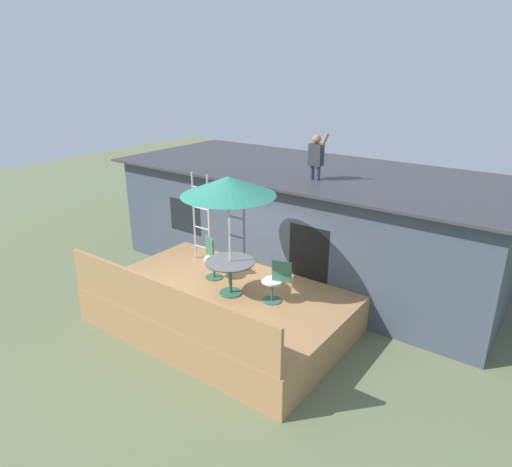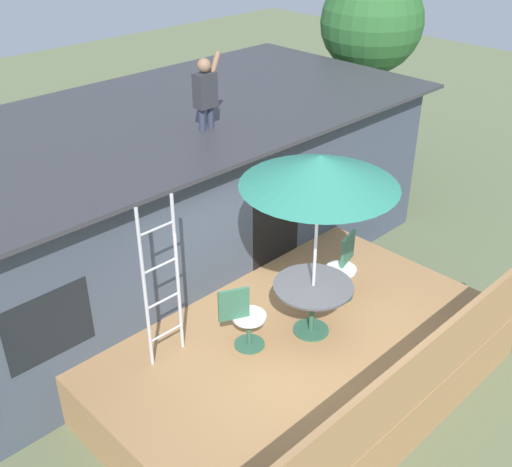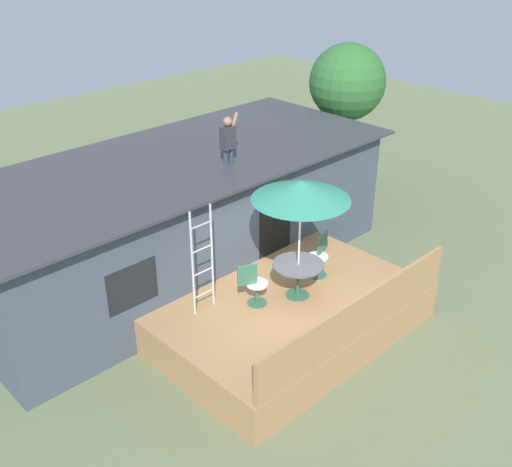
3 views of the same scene
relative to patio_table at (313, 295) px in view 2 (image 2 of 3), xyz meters
The scene contains 11 objects.
ground_plane 1.40m from the patio_table, behind, with size 40.00×40.00×0.00m, color #66704C.
house 3.60m from the patio_table, 93.47° to the left, with size 10.50×4.50×2.83m.
deck 1.01m from the patio_table, behind, with size 5.37×3.52×0.80m, color #A87A4C.
deck_railing 1.74m from the patio_table, 97.22° to the right, with size 5.27×0.08×0.90m, color #A87A4C.
patio_table is the anchor object (origin of this frame).
patio_umbrella 1.76m from the patio_table, behind, with size 1.90×1.90×2.54m.
step_ladder 1.99m from the patio_table, 150.10° to the left, with size 0.52×0.04×2.20m.
person_figure 3.35m from the patio_table, 79.23° to the left, with size 0.47×0.20×1.11m.
patio_chair_left 0.95m from the patio_table, 154.82° to the left, with size 0.59×0.44×0.92m.
patio_chair_right 1.01m from the patio_table, 15.23° to the left, with size 0.61×0.44×0.92m.
backyard_tree 7.97m from the patio_table, 32.22° to the left, with size 2.26×2.26×4.46m.
Camera 2 is at (-4.90, -4.18, 6.10)m, focal length 43.63 mm.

